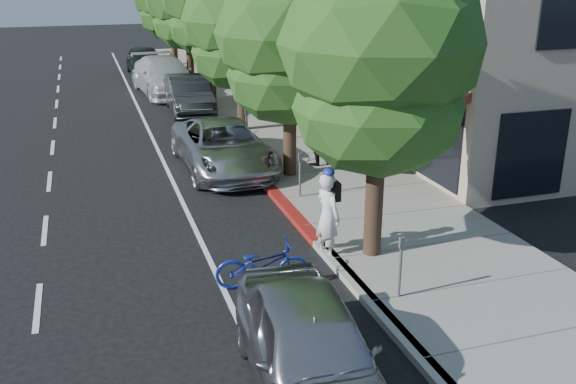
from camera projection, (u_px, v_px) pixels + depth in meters
name	position (u px, v px, depth m)	size (l,w,h in m)	color
ground	(305.00, 230.00, 16.04)	(120.00, 120.00, 0.00)	black
sidewalk	(292.00, 141.00, 23.84)	(4.60, 56.00, 0.15)	gray
curb	(232.00, 146.00, 23.18)	(0.30, 56.00, 0.15)	#9E998E
curb_red_segment	(292.00, 213.00, 16.91)	(0.32, 4.00, 0.15)	maroon
storefront_building	(365.00, 19.00, 33.75)	(10.00, 36.00, 7.00)	#BAA58F
street_tree_0	(381.00, 50.00, 12.93)	(4.27, 4.27, 7.45)	black
street_tree_1	(290.00, 36.00, 18.43)	(4.40, 4.40, 7.03)	black
street_tree_2	(240.00, 22.00, 23.83)	(4.45, 4.45, 6.94)	black
street_tree_4	(187.00, 0.00, 34.53)	(4.60, 4.60, 7.20)	black
cyclist	(328.00, 216.00, 14.25)	(0.73, 0.48, 2.00)	white
bicycle	(262.00, 264.00, 13.08)	(0.67, 1.93, 1.01)	#17299E
silver_suv	(223.00, 146.00, 20.46)	(2.59, 5.62, 1.56)	#B9B9BE
dark_sedan	(189.00, 95.00, 28.39)	(1.71, 4.90, 1.61)	black
white_pickup	(164.00, 76.00, 32.48)	(2.55, 6.27, 1.82)	silver
dark_suv_far	(145.00, 61.00, 38.07)	(1.96, 4.88, 1.66)	black
near_car_a	(310.00, 349.00, 9.71)	(1.86, 4.63, 1.58)	#A7A6AB
pedestrian	(317.00, 135.00, 20.48)	(0.96, 0.75, 1.98)	black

